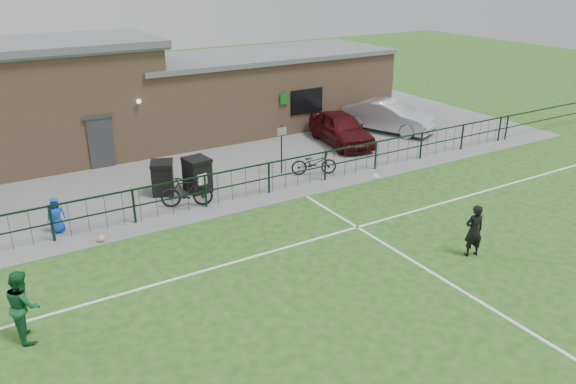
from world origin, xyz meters
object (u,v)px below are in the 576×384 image
car_silver (388,116)px  spectator_child (56,215)px  bicycle_d (187,192)px  ball_ground (101,239)px  car_maroon (341,128)px  outfield_player (23,305)px  wheelie_bin_right (197,176)px  sign_post (281,150)px  bicycle_e (314,163)px  wheelie_bin_left (163,179)px

car_silver → spectator_child: bearing=167.6°
bicycle_d → spectator_child: (-4.23, 0.20, 0.04)m
car_silver → ball_ground: size_ratio=18.82×
car_maroon → outfield_player: bearing=-141.3°
wheelie_bin_right → sign_post: 3.62m
bicycle_e → ball_ground: 8.93m
sign_post → spectator_child: 8.77m
wheelie_bin_right → car_silver: bearing=5.4°
wheelie_bin_left → wheelie_bin_right: (1.18, -0.42, 0.03)m
sign_post → car_maroon: (4.42, 2.04, -0.26)m
spectator_child → wheelie_bin_left: bearing=31.8°
bicycle_d → bicycle_e: 5.54m
wheelie_bin_right → sign_post: size_ratio=0.59×
bicycle_d → car_maroon: bearing=-48.3°
bicycle_d → sign_post: bearing=-53.7°
sign_post → car_silver: bearing=18.2°
bicycle_e → wheelie_bin_right: bearing=104.1°
outfield_player → bicycle_d: bearing=-53.2°
wheelie_bin_left → bicycle_d: bearing=-57.3°
wheelie_bin_left → spectator_child: size_ratio=0.98×
car_silver → wheelie_bin_left: bearing=165.2°
spectator_child → wheelie_bin_right: bearing=23.1°
wheelie_bin_left → bicycle_e: bearing=10.4°
car_maroon → spectator_child: size_ratio=3.75×
sign_post → car_maroon: bearing=24.8°
bicycle_d → car_silver: bearing=-51.3°
wheelie_bin_right → ball_ground: 4.76m
car_maroon → wheelie_bin_right: bearing=-156.3°
wheelie_bin_left → sign_post: (4.78, -0.43, 0.43)m
bicycle_d → outfield_player: (-5.83, -5.06, 0.29)m
bicycle_e → wheelie_bin_left: bearing=101.9°
wheelie_bin_right → car_silver: 11.57m
car_silver → ball_ground: 16.18m
wheelie_bin_left → bicycle_d: 1.60m
sign_post → bicycle_e: 1.40m
spectator_child → bicycle_e: bearing=13.7°
car_maroon → spectator_child: car_maroon is taller
wheelie_bin_right → car_maroon: bearing=7.1°
sign_post → car_maroon: sign_post is taller
wheelie_bin_left → sign_post: size_ratio=0.57×
car_silver → outfield_player: 20.00m
bicycle_e → outfield_player: bearing=139.0°
car_silver → bicycle_e: (-6.64, -3.28, -0.28)m
wheelie_bin_right → bicycle_e: wheelie_bin_right is taller
wheelie_bin_right → car_silver: car_silver is taller
bicycle_d → outfield_player: 7.73m
car_maroon → bicycle_e: size_ratio=2.38×
bicycle_d → ball_ground: bearing=131.7°
sign_post → bicycle_d: bearing=-165.7°
bicycle_e → ball_ground: (-8.79, -1.55, -0.38)m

